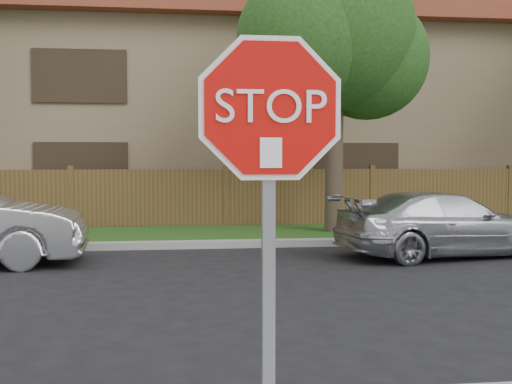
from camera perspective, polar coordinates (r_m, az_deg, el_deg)
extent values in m
cube|color=gray|center=(12.78, -1.85, -4.95)|extent=(70.00, 0.30, 0.15)
cube|color=#1E4714|center=(14.42, -2.42, -4.08)|extent=(70.00, 3.00, 0.12)
cube|color=#53391D|center=(15.93, -2.86, -0.70)|extent=(70.00, 0.12, 1.60)
cube|color=#897355|center=(21.51, -3.91, 6.19)|extent=(34.00, 8.00, 6.00)
cube|color=brown|center=(21.92, -3.94, 14.71)|extent=(35.20, 9.20, 0.50)
cube|color=brown|center=(22.05, -3.95, 16.24)|extent=(33.00, 5.50, 0.70)
cylinder|color=#382B21|center=(14.60, 7.44, 3.47)|extent=(0.44, 0.44, 3.92)
sphere|color=#144216|center=(14.91, 7.53, 14.84)|extent=(3.80, 3.80, 3.80)
sphere|color=#144216|center=(15.33, 10.57, 12.36)|extent=(3.00, 3.00, 3.00)
sphere|color=#144216|center=(14.30, 4.72, 14.22)|extent=(3.20, 3.20, 3.20)
cube|color=gray|center=(3.12, 1.18, -8.84)|extent=(0.06, 0.06, 2.30)
cylinder|color=white|center=(3.00, 1.37, 7.96)|extent=(1.01, 0.02, 1.01)
cylinder|color=#BC0B07|center=(2.98, 1.40, 7.98)|extent=(0.93, 0.02, 0.93)
cube|color=white|center=(2.96, 1.44, 3.76)|extent=(0.11, 0.00, 0.15)
imported|color=#A5A7AC|center=(12.15, 17.49, -2.93)|extent=(4.53, 2.46, 1.25)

